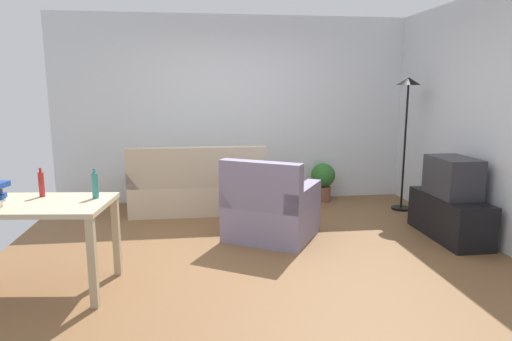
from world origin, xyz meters
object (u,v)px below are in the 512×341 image
potted_plant (323,179)px  bottle_red (41,184)px  tv_stand (449,217)px  tv (453,177)px  bottle_tall (95,185)px  couch (198,189)px  desk (34,215)px  armchair (270,211)px  torchiere_lamp (407,107)px

potted_plant → bottle_red: 4.02m
tv_stand → tv: size_ratio=1.83×
tv → potted_plant: 2.08m
potted_plant → bottle_tall: 3.74m
couch → tv: size_ratio=2.99×
desk → bottle_red: (0.01, 0.20, 0.22)m
tv → bottle_red: 4.18m
armchair → bottle_tall: (-1.65, -0.97, 0.55)m
torchiere_lamp → bottle_red: size_ratio=7.23×
bottle_red → armchair: bearing=22.0°
tv → bottle_red: (-4.13, -0.62, 0.17)m
torchiere_lamp → bottle_red: bearing=-156.3°
torchiere_lamp → bottle_tall: torchiere_lamp is taller
desk → torchiere_lamp: bearing=32.4°
bottle_tall → couch: bearing=69.2°
potted_plant → armchair: (-1.05, -1.57, -0.01)m
desk → potted_plant: size_ratio=2.23×
tv_stand → bottle_tall: size_ratio=4.33×
tv → torchiere_lamp: bearing=0.2°
tv_stand → desk: (-4.13, -0.82, 0.41)m
torchiere_lamp → bottle_red: torchiere_lamp is taller
tv_stand → desk: bearing=101.2°
tv_stand → bottle_tall: bottle_tall is taller
potted_plant → torchiere_lamp: bearing=-32.3°
desk → armchair: 2.39m
couch → tv: bearing=152.1°
potted_plant → armchair: 1.89m
bottle_tall → torchiere_lamp: bearing=27.8°
torchiere_lamp → bottle_tall: size_ratio=7.13×
bottle_red → couch: bearing=58.2°
armchair → bottle_tall: bearing=61.3°
tv → couch: bearing=62.1°
potted_plant → armchair: bearing=-123.9°
tv_stand → torchiere_lamp: 1.68m
tv_stand → armchair: size_ratio=0.91×
tv → bottle_red: bearing=98.5°
couch → bottle_red: 2.55m
tv_stand → desk: size_ratio=0.87×
tv → bottle_red: bottle_red is taller
armchair → couch: bearing=-26.5°
couch → desk: size_ratio=1.41×
potted_plant → desk: bearing=-140.5°
couch → armchair: size_ratio=1.49×
armchair → torchiere_lamp: bearing=-123.6°
tv_stand → bottle_tall: bearing=101.3°
potted_plant → bottle_tall: (-2.70, -2.54, 0.54)m
tv → desk: 4.22m
tv → potted_plant: size_ratio=1.05×
tv_stand → torchiere_lamp: torchiere_lamp is taller
desk → bottle_red: bottle_red is taller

